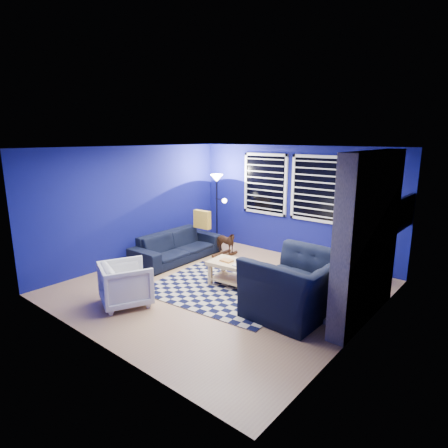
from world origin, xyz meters
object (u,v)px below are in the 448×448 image
(tv, at_px, (404,213))
(coffee_table, at_px, (235,269))
(armchair_big, at_px, (297,285))
(sofa, at_px, (177,246))
(rocking_horse, at_px, (225,242))
(floor_lamp, at_px, (217,188))
(cabinet, at_px, (359,269))
(armchair_bent, at_px, (126,284))

(tv, distance_m, coffee_table, 3.11)
(tv, relative_size, armchair_big, 0.69)
(armchair_big, bearing_deg, sofa, -99.27)
(tv, bearing_deg, rocking_horse, -171.85)
(floor_lamp, bearing_deg, rocking_horse, -35.38)
(tv, distance_m, sofa, 4.60)
(rocking_horse, xyz_separation_m, cabinet, (2.94, 0.44, -0.08))
(cabinet, xyz_separation_m, floor_lamp, (-3.52, -0.03, 1.24))
(rocking_horse, bearing_deg, tv, -87.97)
(sofa, relative_size, floor_lamp, 1.18)
(armchair_bent, bearing_deg, sofa, -39.54)
(armchair_big, relative_size, cabinet, 2.43)
(tv, height_order, rocking_horse, tv)
(sofa, distance_m, coffee_table, 1.98)
(tv, xyz_separation_m, coffee_table, (-2.30, -1.80, -1.07))
(armchair_bent, distance_m, floor_lamp, 3.73)
(armchair_big, height_order, rocking_horse, armchair_big)
(armchair_bent, relative_size, floor_lamp, 0.43)
(tv, distance_m, cabinet, 1.34)
(armchair_big, bearing_deg, rocking_horse, -118.06)
(tv, height_order, sofa, tv)
(armchair_big, relative_size, armchair_bent, 1.87)
(floor_lamp, bearing_deg, sofa, -92.44)
(armchair_bent, xyz_separation_m, floor_lamp, (-0.98, 3.42, 1.12))
(cabinet, relative_size, floor_lamp, 0.33)
(armchair_bent, distance_m, rocking_horse, 3.03)
(rocking_horse, bearing_deg, sofa, 138.79)
(sofa, bearing_deg, rocking_horse, -36.47)
(rocking_horse, xyz_separation_m, coffee_table, (1.31, -1.28, 0.01))
(sofa, bearing_deg, cabinet, -70.74)
(tv, distance_m, rocking_horse, 3.80)
(floor_lamp, bearing_deg, cabinet, 0.54)
(tv, height_order, floor_lamp, floor_lamp)
(sofa, bearing_deg, tv, -72.88)
(coffee_table, bearing_deg, tv, 38.07)
(rocking_horse, bearing_deg, armchair_bent, -178.51)
(sofa, distance_m, cabinet, 3.82)
(coffee_table, relative_size, floor_lamp, 0.57)
(coffee_table, distance_m, cabinet, 2.37)
(coffee_table, bearing_deg, floor_lamp, 138.12)
(armchair_bent, height_order, floor_lamp, floor_lamp)
(armchair_big, height_order, cabinet, armchair_big)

